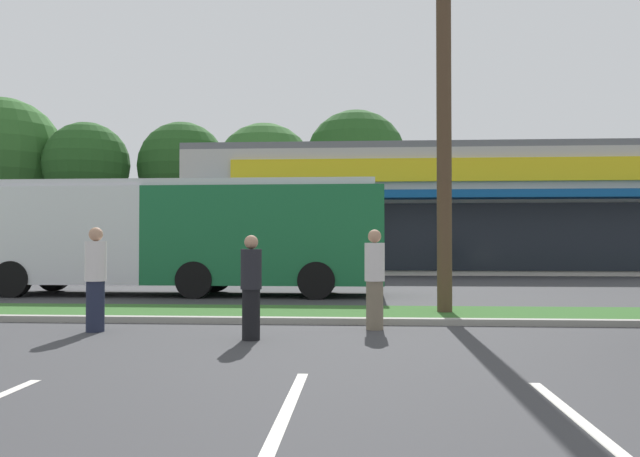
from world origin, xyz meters
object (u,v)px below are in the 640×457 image
Objects in this scene: city_bus at (175,233)px; pedestrian_mid at (251,287)px; pedestrian_by_pole at (375,279)px; pedestrian_near_bench at (95,279)px; utility_pole at (437,23)px.

city_bus reaches higher than pedestrian_mid.
pedestrian_by_pole reaches higher than pedestrian_mid.
city_bus is 9.03m from pedestrian_by_pole.
pedestrian_by_pole is 1.07× the size of pedestrian_mid.
pedestrian_near_bench is at bearing -169.07° from pedestrian_by_pole.
pedestrian_by_pole is at bearing 60.54° from pedestrian_mid.
pedestrian_near_bench is at bearing -168.64° from pedestrian_mid.
pedestrian_near_bench reaches higher than pedestrian_by_pole.
pedestrian_by_pole is 2.35m from pedestrian_mid.
city_bus is 9.16m from pedestrian_mid.
city_bus is at bearing 85.87° from pedestrian_near_bench.
pedestrian_mid is (-1.94, -1.32, -0.06)m from pedestrian_by_pole.
pedestrian_near_bench is 2.90m from pedestrian_mid.
utility_pole is 6.32× the size of pedestrian_near_bench.
pedestrian_mid is at bearing -135.91° from utility_pole.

